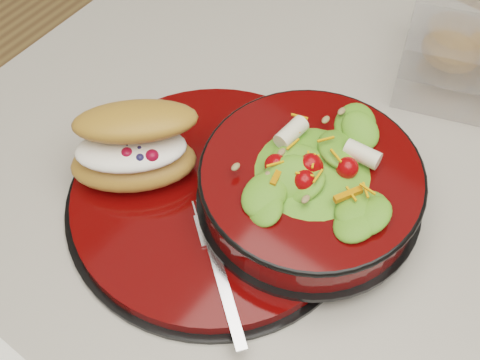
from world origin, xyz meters
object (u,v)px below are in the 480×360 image
Objects in this scene: salad_bowl at (311,180)px; croissant at (135,147)px; dinner_plate at (214,199)px; fork at (220,273)px.

croissant is at bearing -154.79° from salad_bowl.
dinner_plate is 0.10m from croissant.
croissant is (-0.17, -0.08, 0.00)m from salad_bowl.
dinner_plate is at bearing 79.41° from fork.
fork is (0.06, -0.07, 0.01)m from dinner_plate.
salad_bowl reaches higher than croissant.
fork reaches higher than dinner_plate.
salad_bowl is at bearing -17.98° from croissant.
salad_bowl is 1.49× the size of croissant.
dinner_plate is 0.10m from fork.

